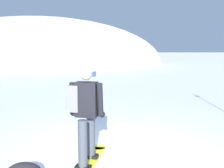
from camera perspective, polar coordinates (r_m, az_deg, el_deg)
ground_plane at (r=5.17m, az=0.67°, el=-14.83°), size 300.00×300.00×0.00m
ridge_peak_main at (r=38.78m, az=-14.99°, el=4.31°), size 33.32×29.99×12.41m
snowboarder_main at (r=4.52m, az=-5.78°, el=-5.93°), size 0.65×1.82×1.71m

